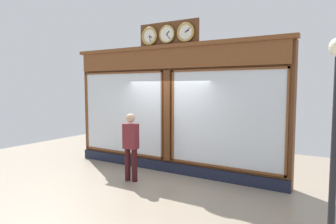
# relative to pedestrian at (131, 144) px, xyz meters

# --- Properties ---
(ground_plane) EXTENTS (14.00, 14.00, 0.00)m
(ground_plane) POSITION_rel_pedestrian_xyz_m (-0.37, 1.64, -0.93)
(ground_plane) COLOR gray
(shop_facade) EXTENTS (6.52, 0.42, 4.07)m
(shop_facade) POSITION_rel_pedestrian_xyz_m (-0.37, -1.28, 0.83)
(shop_facade) COLOR #5B3319
(shop_facade) RESTS_ON ground_plane
(pedestrian) EXTENTS (0.38, 0.26, 1.69)m
(pedestrian) POSITION_rel_pedestrian_xyz_m (0.00, 0.00, 0.00)
(pedestrian) COLOR #3A1316
(pedestrian) RESTS_ON ground_plane
(street_lamp) EXTENTS (0.28, 0.28, 3.05)m
(street_lamp) POSITION_rel_pedestrian_xyz_m (-4.43, 0.80, 1.13)
(street_lamp) COLOR black
(street_lamp) RESTS_ON ground_plane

